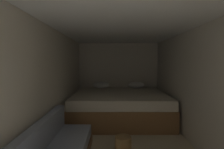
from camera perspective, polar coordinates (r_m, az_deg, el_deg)
wall_back at (r=5.36m, az=2.27°, el=-0.57°), size 2.51×0.05×2.03m
wall_left at (r=2.78m, az=-21.81°, el=-5.20°), size 0.05×5.54×2.03m
wall_right at (r=2.95m, az=29.29°, el=-4.91°), size 0.05×5.54×2.03m
ceiling_slab at (r=2.62m, az=4.70°, el=17.47°), size 2.51×5.54×0.05m
bed at (r=4.46m, az=2.73°, el=-10.27°), size 2.29×1.91×0.88m
wicker_basket at (r=3.02m, az=3.85°, el=-21.94°), size 0.27×0.27×0.25m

